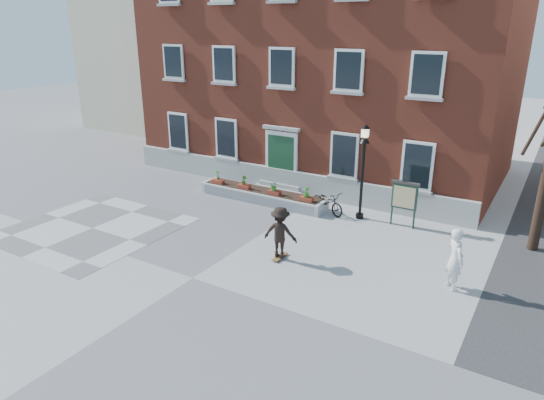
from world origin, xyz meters
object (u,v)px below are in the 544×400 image
Objects in this scene: lamp_post at (363,159)px; skateboarder at (280,232)px; bicycle at (328,202)px; notice_board at (404,196)px; bystander at (455,259)px.

skateboarder is at bearing -100.88° from lamp_post.
skateboarder is at bearing -151.19° from bicycle.
lamp_post reaches higher than notice_board.
bystander reaches higher than bicycle.
lamp_post is (-4.54, 3.87, 1.56)m from bystander.
bystander is 1.05× the size of notice_board.
notice_board is at bearing -5.36° from bystander.
bicycle is 7.04m from bystander.
bicycle is at bearing -174.17° from lamp_post.
notice_board is 5.66m from skateboarder.
skateboarder is at bearing -118.58° from notice_board.
bystander is 5.57m from skateboarder.
bystander is at bearing -54.84° from notice_board.
bystander is 6.17m from lamp_post.
notice_board is (1.76, 0.07, -1.28)m from lamp_post.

